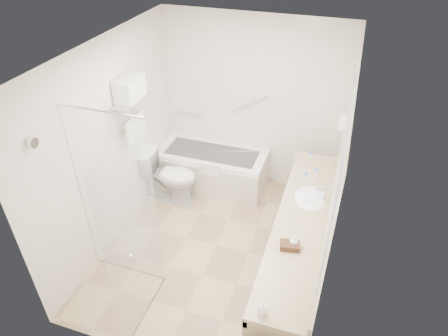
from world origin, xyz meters
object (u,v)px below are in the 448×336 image
(vanity_counter, at_px, (300,234))
(toilet, at_px, (169,176))
(bathtub, at_px, (212,168))
(amenity_basket, at_px, (290,246))
(water_bottle_left, at_px, (316,176))

(vanity_counter, bearing_deg, toilet, 156.71)
(bathtub, bearing_deg, amenity_basket, -51.36)
(toilet, relative_size, water_bottle_left, 4.09)
(vanity_counter, distance_m, water_bottle_left, 0.78)
(vanity_counter, bearing_deg, water_bottle_left, 86.99)
(water_bottle_left, bearing_deg, vanity_counter, -93.01)
(vanity_counter, xyz_separation_m, toilet, (-1.97, 0.85, -0.25))
(bathtub, relative_size, amenity_basket, 8.50)
(toilet, bearing_deg, water_bottle_left, -96.64)
(vanity_counter, relative_size, water_bottle_left, 13.79)
(bathtub, xyz_separation_m, toilet, (-0.45, -0.54, 0.12))
(amenity_basket, bearing_deg, vanity_counter, 83.15)
(vanity_counter, height_order, amenity_basket, vanity_counter)
(amenity_basket, bearing_deg, water_bottle_left, 85.50)
(vanity_counter, height_order, toilet, vanity_counter)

